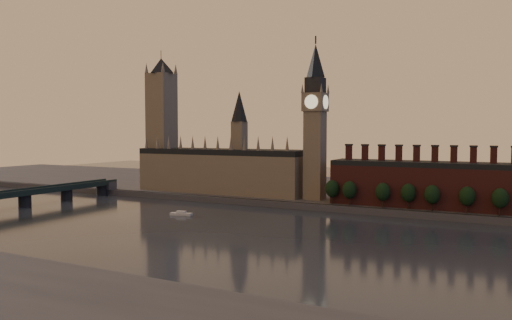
% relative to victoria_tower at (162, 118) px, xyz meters
% --- Properties ---
extents(ground, '(900.00, 900.00, 0.00)m').
position_rel_victoria_tower_xyz_m(ground, '(120.00, -115.00, -59.09)').
color(ground, black).
rests_on(ground, ground).
extents(north_bank, '(900.00, 182.00, 4.00)m').
position_rel_victoria_tower_xyz_m(north_bank, '(120.00, 63.04, -57.09)').
color(north_bank, '#47464C').
rests_on(north_bank, ground).
extents(palace_of_westminster, '(130.00, 30.30, 74.00)m').
position_rel_victoria_tower_xyz_m(palace_of_westminster, '(55.59, -0.09, -37.46)').
color(palace_of_westminster, '#756653').
rests_on(palace_of_westminster, north_bank).
extents(victoria_tower, '(24.00, 24.00, 108.00)m').
position_rel_victoria_tower_xyz_m(victoria_tower, '(0.00, 0.00, 0.00)').
color(victoria_tower, '#756653').
rests_on(victoria_tower, north_bank).
extents(big_ben, '(15.00, 15.00, 107.00)m').
position_rel_victoria_tower_xyz_m(big_ben, '(130.00, -5.00, -2.26)').
color(big_ben, '#756653').
rests_on(big_ben, north_bank).
extents(chimney_block, '(110.00, 25.00, 37.00)m').
position_rel_victoria_tower_xyz_m(chimney_block, '(200.00, -5.00, -41.27)').
color(chimney_block, maroon).
rests_on(chimney_block, north_bank).
extents(embankment_tree_0, '(8.60, 8.60, 14.88)m').
position_rel_victoria_tower_xyz_m(embankment_tree_0, '(147.11, -19.78, -45.62)').
color(embankment_tree_0, black).
rests_on(embankment_tree_0, north_bank).
extents(embankment_tree_1, '(8.60, 8.60, 14.88)m').
position_rel_victoria_tower_xyz_m(embankment_tree_1, '(158.55, -21.15, -45.62)').
color(embankment_tree_1, black).
rests_on(embankment_tree_1, north_bank).
extents(embankment_tree_2, '(8.60, 8.60, 14.88)m').
position_rel_victoria_tower_xyz_m(embankment_tree_2, '(178.78, -21.43, -45.62)').
color(embankment_tree_2, black).
rests_on(embankment_tree_2, north_bank).
extents(embankment_tree_3, '(8.60, 8.60, 14.88)m').
position_rel_victoria_tower_xyz_m(embankment_tree_3, '(193.03, -19.55, -45.62)').
color(embankment_tree_3, black).
rests_on(embankment_tree_3, north_bank).
extents(embankment_tree_4, '(8.60, 8.60, 14.88)m').
position_rel_victoria_tower_xyz_m(embankment_tree_4, '(206.34, -21.23, -45.62)').
color(embankment_tree_4, black).
rests_on(embankment_tree_4, north_bank).
extents(embankment_tree_5, '(8.60, 8.60, 14.88)m').
position_rel_victoria_tower_xyz_m(embankment_tree_5, '(224.49, -20.14, -45.62)').
color(embankment_tree_5, black).
rests_on(embankment_tree_5, north_bank).
extents(embankment_tree_6, '(8.60, 8.60, 14.88)m').
position_rel_victoria_tower_xyz_m(embankment_tree_6, '(240.73, -20.84, -45.62)').
color(embankment_tree_6, black).
rests_on(embankment_tree_6, north_bank).
extents(river_boat, '(13.32, 6.39, 2.57)m').
position_rel_victoria_tower_xyz_m(river_boat, '(75.07, -78.39, -58.10)').
color(river_boat, silver).
rests_on(river_boat, ground).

